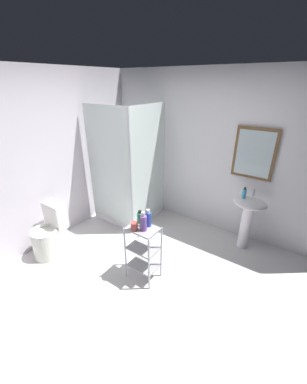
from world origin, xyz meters
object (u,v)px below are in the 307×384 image
Objects in this scene: body_wash_bottle_green at (140,217)px; storage_cart at (143,249)px; hand_soap_bottle at (244,193)px; pedestal_sink at (248,213)px; toilet at (49,235)px; shower_stall at (130,195)px; shampoo_bottle_blue at (148,219)px; rinse_cup at (134,226)px; conditioner_bottle_purple at (143,223)px.

storage_cart is at bearing -38.56° from body_wash_bottle_green.
storage_cart is 4.60× the size of hand_soap_bottle.
pedestal_sink is 1.07× the size of toilet.
toilet is at bearing -158.94° from body_wash_bottle_green.
body_wash_bottle_green reaches higher than pedestal_sink.
body_wash_bottle_green is (0.97, -0.93, 0.35)m from shower_stall.
shampoo_bottle_blue is (-0.74, -1.25, -0.04)m from hand_soap_bottle.
rinse_cup is (-0.92, -1.43, 0.21)m from pedestal_sink.
conditioner_bottle_purple reaches higher than rinse_cup.
pedestal_sink is at bearing 52.66° from body_wash_bottle_green.
pedestal_sink reaches higher than toilet.
body_wash_bottle_green is at bearing 177.91° from shampoo_bottle_blue.
pedestal_sink is (1.94, 0.33, 0.12)m from shower_stall.
storage_cart is at bearing -120.03° from hand_soap_bottle.
conditioner_bottle_purple is at bearing -118.50° from hand_soap_bottle.
body_wash_bottle_green is 0.13m from shampoo_bottle_blue.
pedestal_sink is 1.61m from storage_cart.
body_wash_bottle_green is at bearing 141.15° from conditioner_bottle_purple.
shampoo_bottle_blue is at bearing 72.81° from storage_cart.
pedestal_sink is at bearing 57.16° from rinse_cup.
hand_soap_bottle is 1.64m from rinse_cup.
shower_stall is 8.48× the size of conditioner_bottle_purple.
rinse_cup reaches higher than pedestal_sink.
body_wash_bottle_green is at bearing 141.44° from storage_cart.
toilet is (-2.24, -1.76, -0.26)m from pedestal_sink.
shower_stall is at bearing -170.29° from hand_soap_bottle.
conditioner_bottle_purple is at bearing -43.36° from shower_stall.
storage_cart is at bearing -107.19° from shampoo_bottle_blue.
conditioner_bottle_purple is at bearing -85.23° from shampoo_bottle_blue.
shower_stall is 1.91m from hand_soap_bottle.
conditioner_bottle_purple is (0.13, -0.11, 0.03)m from body_wash_bottle_green.
body_wash_bottle_green is 0.17m from conditioner_bottle_purple.
conditioner_bottle_purple is (1.41, 0.38, 0.53)m from toilet.
toilet is at bearing -163.41° from storage_cart.
conditioner_bottle_purple is at bearing 15.22° from toilet.
hand_soap_bottle is at bearing 59.65° from rinse_cup.
toilet is 1.44m from storage_cart.
hand_soap_bottle is 1.63× the size of rinse_cup.
pedestal_sink is 4.99× the size of body_wash_bottle_green.
pedestal_sink is 1.09× the size of storage_cart.
toilet is at bearing -140.97° from hand_soap_bottle.
hand_soap_bottle reaches higher than toilet.
storage_cart is at bearing 54.76° from rinse_cup.
hand_soap_bottle is at bearing 59.27° from shampoo_bottle_blue.
shower_stall is at bearing 139.39° from shampoo_bottle_blue.
conditioner_bottle_purple is 2.39× the size of rinse_cup.
conditioner_bottle_purple is 1.08× the size of shampoo_bottle_blue.
rinse_cup is at bearing -122.84° from pedestal_sink.
conditioner_bottle_purple is (-0.83, -1.38, 0.26)m from pedestal_sink.
shampoo_bottle_blue is 0.19m from rinse_cup.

